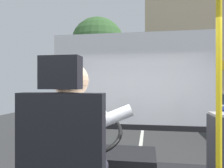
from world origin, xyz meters
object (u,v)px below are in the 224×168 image
object	(u,v)px
parked_car_white	(212,106)
parked_car_charcoal	(192,100)
bus_driver	(74,145)
handrail_pole	(219,103)
fare_box	(224,166)
steering_console	(106,168)

from	to	relation	value
parked_car_white	parked_car_charcoal	world-z (taller)	parked_car_white
bus_driver	parked_car_white	distance (m)	12.52
parked_car_white	parked_car_charcoal	size ratio (longest dim) A/B	1.00
handrail_pole	fare_box	bearing A→B (deg)	65.99
handrail_pole	parked_car_charcoal	world-z (taller)	handrail_pole
parked_car_white	handrail_pole	bearing A→B (deg)	-104.66
fare_box	parked_car_charcoal	xyz separation A→B (m)	(2.77, 16.26, -0.62)
bus_driver	steering_console	size ratio (longest dim) A/B	0.76
steering_console	fare_box	world-z (taller)	fare_box
handrail_pole	parked_car_charcoal	xyz separation A→B (m)	(2.90, 16.54, -1.19)
fare_box	bus_driver	bearing A→B (deg)	-147.82
fare_box	handrail_pole	bearing A→B (deg)	-114.01
parked_car_charcoal	parked_car_white	bearing A→B (deg)	-88.99
fare_box	parked_car_charcoal	bearing A→B (deg)	80.33
fare_box	parked_car_white	size ratio (longest dim) A/B	0.23
handrail_pole	steering_console	bearing A→B (deg)	146.60
bus_driver	fare_box	xyz separation A→B (m)	(1.12, 0.70, -0.32)
fare_box	parked_car_white	xyz separation A→B (m)	(2.86, 11.14, -0.55)
steering_console	parked_car_white	size ratio (longest dim) A/B	0.28
bus_driver	parked_car_charcoal	size ratio (longest dim) A/B	0.21
steering_console	fare_box	xyz separation A→B (m)	(1.12, -0.38, 0.23)
steering_console	parked_car_charcoal	xyz separation A→B (m)	(3.89, 15.89, -0.39)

